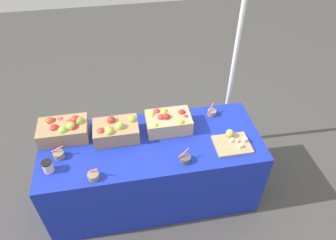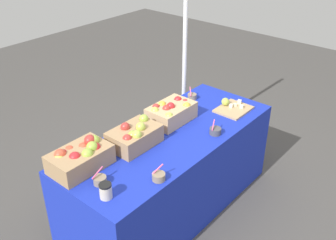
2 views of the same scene
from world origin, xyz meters
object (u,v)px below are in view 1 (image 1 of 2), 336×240
Objects in this scene: apple_crate_left at (64,129)px; apple_crate_middle at (116,130)px; sample_bowl_near at (93,176)px; sample_bowl_mid at (212,112)px; apple_crate_right at (168,122)px; sample_bowl_far at (59,155)px; cutting_board_front at (232,142)px; sample_bowl_extra at (185,159)px; coffee_cup at (48,166)px; tent_pole at (232,72)px.

apple_crate_left is 1.09× the size of apple_crate_middle.
sample_bowl_mid is at bearing 26.87° from sample_bowl_near.
sample_bowl_far is at bearing -169.21° from apple_crate_right.
apple_crate_middle is 0.91m from sample_bowl_mid.
sample_bowl_far reaches higher than cutting_board_front.
sample_bowl_extra is (0.96, -0.46, -0.06)m from apple_crate_left.
apple_crate_right is (0.46, 0.03, 0.00)m from apple_crate_middle.
sample_bowl_mid is (0.90, 0.14, -0.05)m from apple_crate_middle.
coffee_cup is 1.88m from tent_pole.
sample_bowl_mid is (-0.06, 0.39, 0.01)m from cutting_board_front.
sample_bowl_mid is (0.44, 0.11, -0.05)m from apple_crate_right.
apple_crate_left is 1.06× the size of apple_crate_right.
sample_bowl_extra is at bearing -12.53° from sample_bowl_far.
apple_crate_right is (0.90, -0.06, -0.01)m from apple_crate_left.
coffee_cup is at bearing 175.14° from sample_bowl_extra.
sample_bowl_near is 0.38m from sample_bowl_far.
sample_bowl_near is 0.72m from sample_bowl_extra.
apple_crate_right is at bearing -165.68° from sample_bowl_mid.
coffee_cup is at bearing -152.60° from apple_crate_middle.
sample_bowl_mid is at bearing 16.33° from coffee_cup.
sample_bowl_near reaches higher than sample_bowl_extra.
sample_bowl_extra is at bearing -25.47° from apple_crate_left.
apple_crate_left is at bearing 74.68° from coffee_cup.
sample_bowl_extra is (0.52, -0.37, -0.05)m from apple_crate_middle.
apple_crate_middle reaches higher than coffee_cup.
apple_crate_middle is at bearing 64.45° from sample_bowl_near.
sample_bowl_far is at bearing -162.63° from apple_crate_middle.
apple_crate_middle is 0.50m from sample_bowl_far.
sample_bowl_mid is at bearing 2.24° from apple_crate_left.
apple_crate_middle is at bearing 27.40° from coffee_cup.
tent_pole reaches higher than apple_crate_right.
sample_bowl_extra is at bearing -4.86° from coffee_cup.
apple_crate_right reaches higher than cutting_board_front.
cutting_board_front is 1.17m from sample_bowl_near.
apple_crate_middle is 0.46m from sample_bowl_near.
sample_bowl_far is at bearing -168.08° from sample_bowl_mid.
sample_bowl_mid is 0.05× the size of tent_pole.
apple_crate_middle reaches higher than sample_bowl_near.
tent_pole is at bearing 20.03° from sample_bowl_far.
apple_crate_right is 1.05m from coffee_cup.
apple_crate_right is at bearing -3.74° from apple_crate_left.
coffee_cup is at bearing -162.80° from apple_crate_right.
sample_bowl_near is at bearing -43.74° from sample_bowl_far.
tent_pole is (1.62, 0.36, 0.15)m from apple_crate_left.
sample_bowl_far is 1.77m from tent_pole.
tent_pole is at bearing 32.24° from sample_bowl_near.
apple_crate_middle is at bearing 165.28° from cutting_board_front.
apple_crate_left is 0.21× the size of tent_pole.
sample_bowl_near reaches higher than cutting_board_front.
cutting_board_front is at bearing 7.91° from sample_bowl_near.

